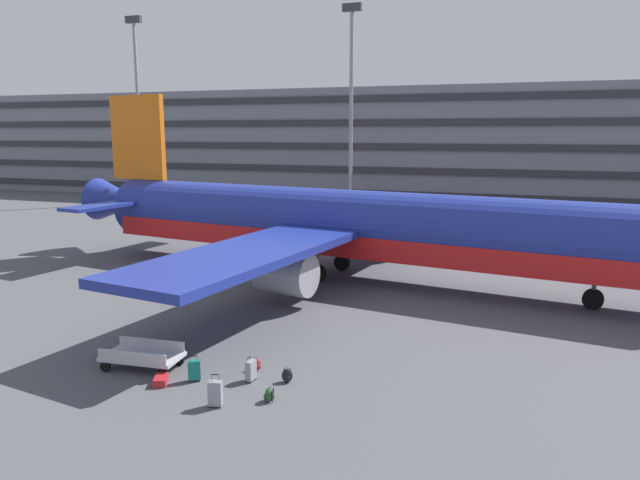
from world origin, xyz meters
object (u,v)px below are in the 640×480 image
airliner (345,225)px  backpack_scuffed (269,395)px  backpack_purple (256,365)px  baggage_cart (142,356)px  suitcase_small (194,370)px  backpack_silver (287,376)px  suitcase_large (161,380)px  suitcase_black (251,370)px  suitcase_navy (215,393)px

airliner → backpack_scuffed: size_ratio=78.04×
backpack_purple → baggage_cart: baggage_cart is taller
suitcase_small → backpack_silver: suitcase_small is taller
backpack_purple → backpack_silver: bearing=-22.0°
suitcase_small → suitcase_large: suitcase_small is taller
suitcase_black → backpack_scuffed: suitcase_black is taller
baggage_cart → airliner: bearing=79.0°
suitcase_small → backpack_purple: 2.05m
suitcase_large → baggage_cart: 1.55m
suitcase_small → baggage_cart: bearing=172.1°
suitcase_small → backpack_purple: suitcase_small is taller
suitcase_large → suitcase_navy: size_ratio=0.83×
backpack_scuffed → suitcase_navy: bearing=-148.3°
airliner → backpack_silver: size_ratio=74.10×
suitcase_navy → backpack_scuffed: 1.56m
suitcase_navy → suitcase_black: bearing=84.3°
suitcase_navy → backpack_purple: (-0.02, 2.75, -0.22)m
suitcase_small → backpack_silver: bearing=16.9°
backpack_silver → baggage_cart: bearing=-173.6°
suitcase_small → suitcase_large: (-0.88, -0.53, -0.24)m
airliner → suitcase_large: bearing=-95.6°
suitcase_small → airliner: bearing=87.6°
suitcase_navy → backpack_purple: bearing=90.3°
suitcase_large → baggage_cart: baggage_cart is taller
suitcase_black → suitcase_large: size_ratio=0.99×
suitcase_large → backpack_scuffed: 3.70m
airliner → backpack_silver: airliner is taller
suitcase_black → baggage_cart: bearing=-175.8°
airliner → suitcase_large: (-1.48, -14.96, -2.73)m
suitcase_black → backpack_purple: 0.86m
suitcase_black → suitcase_small: suitcase_small is taller
suitcase_navy → suitcase_large: bearing=161.1°
airliner → baggage_cart: 14.60m
suitcase_large → baggage_cart: bearing=146.9°
backpack_scuffed → suitcase_large: bearing=179.9°
backpack_scuffed → backpack_silver: (0.00, 1.40, 0.01)m
suitcase_large → backpack_silver: (3.71, 1.39, 0.09)m
backpack_purple → suitcase_large: bearing=-140.9°
airliner → suitcase_small: 14.65m
suitcase_small → backpack_purple: size_ratio=1.91×
backpack_scuffed → backpack_purple: (-1.33, 1.94, -0.01)m
suitcase_large → baggage_cart: (-1.28, 0.83, 0.30)m
airliner → backpack_purple: size_ratio=81.79×
suitcase_navy → backpack_purple: 2.76m
baggage_cart → suitcase_black: bearing=4.2°
backpack_scuffed → backpack_purple: bearing=124.4°
suitcase_small → suitcase_large: size_ratio=1.08×
suitcase_black → baggage_cart: 3.87m
suitcase_large → backpack_scuffed: (3.70, -0.01, 0.08)m
suitcase_large → suitcase_navy: (2.39, -0.82, 0.29)m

